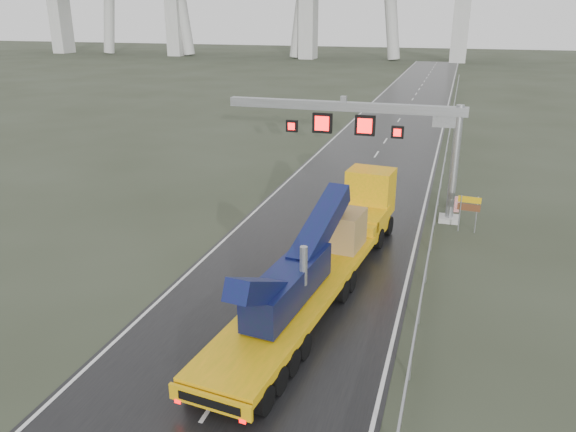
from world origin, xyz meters
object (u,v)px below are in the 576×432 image
(sign_gantry, at_px, (377,127))
(exit_sign_pair, at_px, (469,207))
(striped_barrier, at_px, (455,204))
(heavy_haul_truck, at_px, (331,245))

(sign_gantry, xyz_separation_m, exit_sign_pair, (5.85, -1.57, -4.05))
(sign_gantry, height_order, striped_barrier, sign_gantry)
(sign_gantry, distance_m, striped_barrier, 7.48)
(sign_gantry, xyz_separation_m, striped_barrier, (5.07, 2.01, -5.12))
(sign_gantry, bearing_deg, heavy_haul_truck, -92.86)
(sign_gantry, distance_m, heavy_haul_truck, 10.66)
(heavy_haul_truck, bearing_deg, exit_sign_pair, 59.15)
(sign_gantry, height_order, heavy_haul_truck, sign_gantry)
(sign_gantry, distance_m, exit_sign_pair, 7.29)
(heavy_haul_truck, height_order, exit_sign_pair, heavy_haul_truck)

